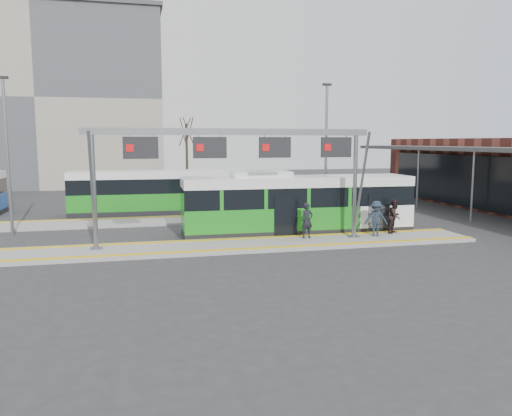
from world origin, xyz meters
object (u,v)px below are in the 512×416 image
at_px(hero_bus, 297,205).
at_px(passenger_c, 376,219).
at_px(passenger_b, 395,216).
at_px(passenger_a, 307,221).
at_px(gantry, 236,152).

xyz_separation_m(hero_bus, passenger_c, (3.30, -2.41, -0.48)).
bearing_deg(passenger_c, passenger_b, 41.90).
bearing_deg(passenger_a, hero_bus, 73.73).
relative_size(gantry, passenger_c, 7.48).
bearing_deg(passenger_a, passenger_c, -16.72).
relative_size(passenger_a, passenger_c, 0.98).
height_order(gantry, hero_bus, gantry).
bearing_deg(passenger_a, passenger_b, -9.21).
xyz_separation_m(gantry, hero_bus, (3.71, 2.42, -2.80)).
xyz_separation_m(gantry, passenger_c, (7.00, 0.01, -3.28)).
bearing_deg(gantry, hero_bus, 33.13).
relative_size(hero_bus, passenger_c, 6.88).
bearing_deg(hero_bus, gantry, -145.92).
bearing_deg(hero_bus, passenger_c, -35.20).
distance_m(gantry, passenger_b, 8.94).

